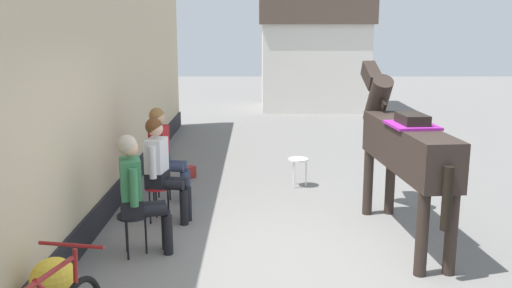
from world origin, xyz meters
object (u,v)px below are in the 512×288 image
(seated_visitor_near, at_px, (137,189))
(saddled_horse_center, at_px, (404,145))
(satchel_bag, at_px, (189,173))
(seated_visitor_far, at_px, (164,149))
(seated_visitor_middle, at_px, (162,165))
(spare_stool_white, at_px, (298,162))

(seated_visitor_near, relative_size, saddled_horse_center, 0.46)
(saddled_horse_center, bearing_deg, satchel_bag, 137.59)
(seated_visitor_near, height_order, seated_visitor_far, same)
(seated_visitor_middle, height_order, satchel_bag, seated_visitor_middle)
(satchel_bag, bearing_deg, spare_stool_white, 109.55)
(saddled_horse_center, distance_m, spare_stool_white, 2.56)
(seated_visitor_near, bearing_deg, saddled_horse_center, 10.34)
(seated_visitor_middle, distance_m, seated_visitor_far, 0.92)
(seated_visitor_near, relative_size, satchel_bag, 4.96)
(seated_visitor_far, relative_size, satchel_bag, 4.96)
(seated_visitor_near, bearing_deg, satchel_bag, 87.01)
(seated_visitor_middle, bearing_deg, seated_visitor_near, -94.59)
(seated_visitor_middle, height_order, saddled_horse_center, saddled_horse_center)
(seated_visitor_near, distance_m, seated_visitor_middle, 1.10)
(spare_stool_white, xyz_separation_m, satchel_bag, (-1.83, 0.47, -0.30))
(seated_visitor_near, height_order, saddled_horse_center, saddled_horse_center)
(spare_stool_white, bearing_deg, seated_visitor_near, -125.96)
(seated_visitor_far, height_order, spare_stool_white, seated_visitor_far)
(seated_visitor_near, xyz_separation_m, spare_stool_white, (2.00, 2.76, -0.38))
(seated_visitor_near, bearing_deg, seated_visitor_middle, 85.41)
(satchel_bag, bearing_deg, saddled_horse_center, 81.48)
(seated_visitor_near, bearing_deg, spare_stool_white, 54.04)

